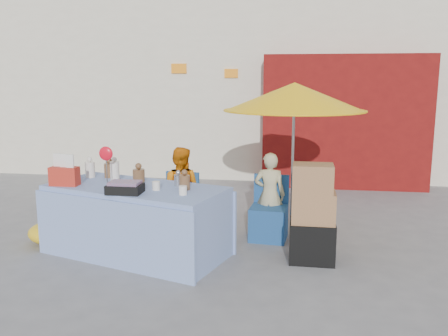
% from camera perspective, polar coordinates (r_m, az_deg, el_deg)
% --- Properties ---
extents(ground, '(80.00, 80.00, 0.00)m').
position_cam_1_polar(ground, '(5.89, -3.91, -10.61)').
color(ground, slate).
rests_on(ground, ground).
extents(backdrop, '(14.00, 8.00, 7.80)m').
position_cam_1_polar(backdrop, '(12.93, 5.47, 14.90)').
color(backdrop, silver).
rests_on(backdrop, ground).
extents(market_table, '(2.44, 1.68, 1.35)m').
position_cam_1_polar(market_table, '(5.94, -10.56, -6.08)').
color(market_table, '#82A0D1').
rests_on(market_table, ground).
extents(chair_left, '(0.52, 0.51, 0.85)m').
position_cam_1_polar(chair_left, '(6.63, -5.51, -5.85)').
color(chair_left, '#1E4B8B').
rests_on(chair_left, ground).
extents(chair_right, '(0.52, 0.51, 0.85)m').
position_cam_1_polar(chair_right, '(6.46, 5.41, -6.30)').
color(chair_right, '#1E4B8B').
rests_on(chair_right, ground).
extents(vendor_orange, '(0.63, 0.51, 1.21)m').
position_cam_1_polar(vendor_orange, '(6.66, -5.30, -2.63)').
color(vendor_orange, orange).
rests_on(vendor_orange, ground).
extents(vendor_beige, '(0.45, 0.32, 1.16)m').
position_cam_1_polar(vendor_beige, '(6.50, 5.50, -3.20)').
color(vendor_beige, '#BBB284').
rests_on(vendor_beige, ground).
extents(umbrella, '(1.90, 1.90, 2.09)m').
position_cam_1_polar(umbrella, '(6.46, 8.47, 8.40)').
color(umbrella, gray).
rests_on(umbrella, ground).
extents(box_stack, '(0.54, 0.44, 1.17)m').
position_cam_1_polar(box_stack, '(5.68, 10.62, -5.81)').
color(box_stack, black).
rests_on(box_stack, ground).
extents(tarp_bundle, '(0.72, 0.61, 0.30)m').
position_cam_1_polar(tarp_bundle, '(6.66, -19.85, -7.34)').
color(tarp_bundle, yellow).
rests_on(tarp_bundle, ground).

